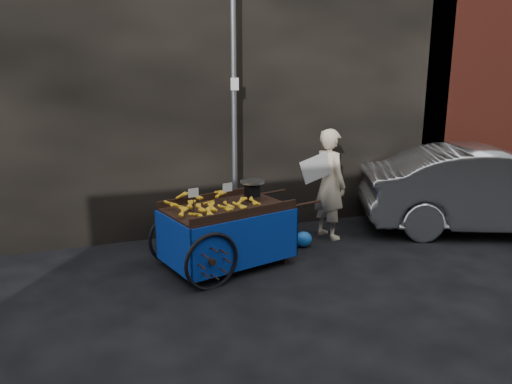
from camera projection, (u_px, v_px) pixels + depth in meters
name	position (u px, v px, depth m)	size (l,w,h in m)	color
ground	(242.00, 268.00, 6.75)	(80.00, 80.00, 0.00)	black
building_wall	(217.00, 76.00, 8.64)	(13.50, 2.00, 5.00)	black
street_pole	(234.00, 110.00, 7.54)	(0.12, 0.10, 4.00)	slate
banana_cart	(224.00, 214.00, 6.67)	(2.39, 1.53, 1.20)	black
vendor	(329.00, 184.00, 7.79)	(0.85, 0.72, 1.74)	beige
plastic_bag	(303.00, 239.00, 7.52)	(0.27, 0.21, 0.24)	blue
parked_car	(493.00, 190.00, 8.16)	(1.46, 4.20, 1.38)	silver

